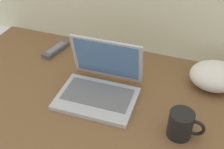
% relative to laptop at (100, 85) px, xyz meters
% --- Properties ---
extents(desk, '(1.60, 0.76, 0.03)m').
position_rel_laptop_xyz_m(desk, '(0.11, -0.01, -0.06)').
color(desk, brown).
rests_on(desk, ground).
extents(laptop, '(0.32, 0.27, 0.21)m').
position_rel_laptop_xyz_m(laptop, '(0.00, 0.00, 0.00)').
color(laptop, '#B2B5BA').
rests_on(laptop, desk).
extents(coffee_mug, '(0.13, 0.09, 0.10)m').
position_rel_laptop_xyz_m(coffee_mug, '(0.34, -0.11, 0.01)').
color(coffee_mug, black).
rests_on(coffee_mug, desk).
extents(remote_control_near, '(0.08, 0.17, 0.02)m').
position_rel_laptop_xyz_m(remote_control_near, '(-0.32, 0.22, -0.03)').
color(remote_control_near, '#4C4C51').
rests_on(remote_control_near, desk).
extents(cushion, '(0.25, 0.23, 0.11)m').
position_rel_laptop_xyz_m(cushion, '(0.43, 0.21, 0.01)').
color(cushion, silver).
rests_on(cushion, desk).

